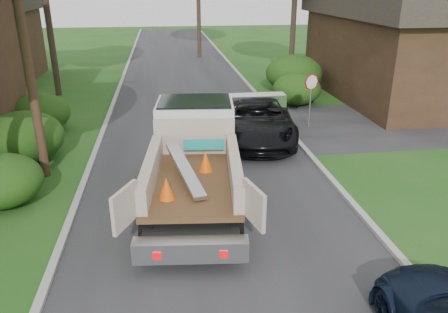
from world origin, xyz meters
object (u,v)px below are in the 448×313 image
Objects in this scene: utility_pole at (21,19)px; stop_sign at (311,89)px; house_right at (418,41)px; flatbed_truck at (195,148)px; black_pickup at (258,118)px.

stop_sign is at bearing 20.62° from utility_pole.
stop_sign is at bearing -147.34° from house_right.
black_pickup is at bearing 63.07° from flatbed_truck.
house_right is at bearing 32.66° from stop_sign.
utility_pole is 6.51m from flatbed_truck.
house_right is (7.80, 5.00, 1.38)m from stop_sign.
stop_sign is 0.25× the size of utility_pole.
house_right is at bearing 44.62° from flatbed_truck.
utility_pole is (-10.68, -4.02, 3.40)m from stop_sign.
stop_sign is 0.34× the size of flatbed_truck.
flatbed_truck is at bearing -20.04° from utility_pole.
flatbed_truck is at bearing -141.17° from house_right.
utility_pole is 1.58× the size of black_pickup.
utility_pole is at bearing -159.38° from stop_sign.
utility_pole is 20.66m from house_right.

